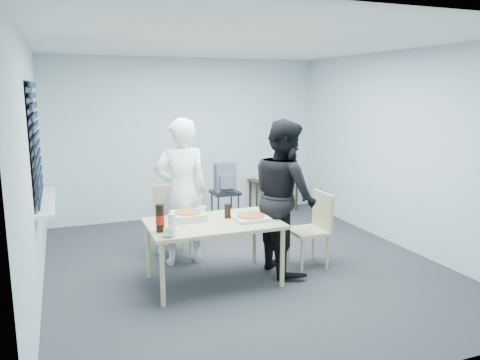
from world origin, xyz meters
name	(u,v)px	position (x,y,z in m)	size (l,w,h in m)	color
room	(38,151)	(-2.20, 0.40, 1.44)	(5.00, 5.00, 5.00)	#29292D
dining_table	(213,227)	(-0.49, -0.34, 0.63)	(1.41, 0.89, 0.69)	#D4C687
chair_far	(172,215)	(-0.70, 0.74, 0.51)	(0.42, 0.42, 0.89)	#D4C687
chair_right	(315,224)	(0.80, -0.28, 0.51)	(0.42, 0.42, 0.89)	#D4C687
person_white	(182,192)	(-0.66, 0.37, 0.89)	(0.65, 0.42, 1.77)	white
person_black	(284,196)	(0.39, -0.28, 0.89)	(0.86, 0.47, 1.77)	black
side_table	(274,184)	(1.46, 2.28, 0.48)	(0.84, 0.37, 0.56)	#2E2215
stool	(225,198)	(0.34, 1.65, 0.45)	(0.40, 0.40, 0.56)	black
backpack	(225,178)	(0.34, 1.64, 0.77)	(0.31, 0.23, 0.44)	slate
pizza_box_a	(188,215)	(-0.71, -0.14, 0.73)	(0.35, 0.35, 0.09)	silver
pizza_box_b	(250,217)	(-0.08, -0.40, 0.71)	(0.36, 0.36, 0.05)	silver
mug_a	(170,232)	(-1.04, -0.69, 0.73)	(0.12, 0.12, 0.10)	white
mug_b	(202,210)	(-0.51, 0.01, 0.73)	(0.10, 0.10, 0.09)	white
cola_glass	(228,211)	(-0.29, -0.24, 0.77)	(0.07, 0.07, 0.16)	black
soda_bottle	(160,218)	(-1.09, -0.49, 0.82)	(0.09, 0.09, 0.28)	black
plastic_cups	(172,223)	(-0.98, -0.55, 0.78)	(0.08, 0.08, 0.19)	silver
rubber_band	(246,228)	(-0.24, -0.69, 0.69)	(0.05, 0.05, 0.00)	red
papers	(266,180)	(1.31, 2.28, 0.56)	(0.25, 0.34, 0.01)	white
black_box	(284,176)	(1.68, 2.31, 0.59)	(0.14, 0.10, 0.06)	black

